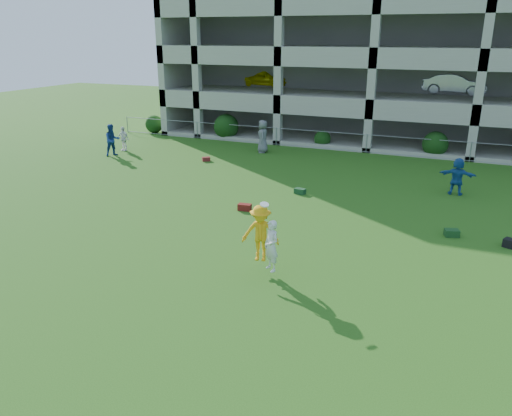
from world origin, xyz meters
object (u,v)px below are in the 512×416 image
at_px(parking_garage, 395,49).
at_px(bystander_d, 457,176).
at_px(crate_d, 509,243).
at_px(bystander_a, 112,140).
at_px(frisbee_contest, 263,236).
at_px(bystander_b, 123,139).
at_px(bystander_c, 263,136).

bearing_deg(parking_garage, bystander_d, -70.69).
bearing_deg(bystander_d, crate_d, 110.92).
distance_m(bystander_a, bystander_d, 19.61).
relative_size(bystander_a, crate_d, 5.48).
height_order(frisbee_contest, parking_garage, parking_garage).
relative_size(bystander_b, crate_d, 4.37).
bearing_deg(bystander_a, parking_garage, -8.12).
distance_m(bystander_b, parking_garage, 20.73).
bearing_deg(crate_d, frisbee_contest, -144.34).
height_order(bystander_a, parking_garage, parking_garage).
relative_size(bystander_c, bystander_d, 1.17).
xyz_separation_m(bystander_b, parking_garage, (14.40, 13.96, 5.25)).
xyz_separation_m(frisbee_contest, parking_garage, (-0.25, 26.57, 4.77)).
height_order(bystander_b, parking_garage, parking_garage).
relative_size(frisbee_contest, parking_garage, 0.07).
bearing_deg(bystander_d, frisbee_contest, 66.42).
distance_m(bystander_d, parking_garage, 17.35).
xyz_separation_m(bystander_b, crate_d, (21.85, -7.44, -0.61)).
distance_m(bystander_b, bystander_d, 19.95).
bearing_deg(bystander_d, bystander_b, -2.82).
height_order(bystander_b, bystander_c, bystander_c).
bearing_deg(bystander_b, bystander_c, 29.25).
xyz_separation_m(bystander_a, crate_d, (21.58, -6.03, -0.81)).
distance_m(bystander_a, parking_garage, 21.48).
bearing_deg(parking_garage, bystander_a, -132.60).
xyz_separation_m(bystander_c, parking_garage, (6.02, 11.03, 5.00)).
bearing_deg(frisbee_contest, bystander_b, 139.28).
bearing_deg(bystander_a, crate_d, -71.13).
bearing_deg(bystander_b, crate_d, -8.82).
distance_m(bystander_a, frisbee_contest, 18.23).
relative_size(bystander_b, parking_garage, 0.05).
bearing_deg(bystander_c, crate_d, 29.77).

